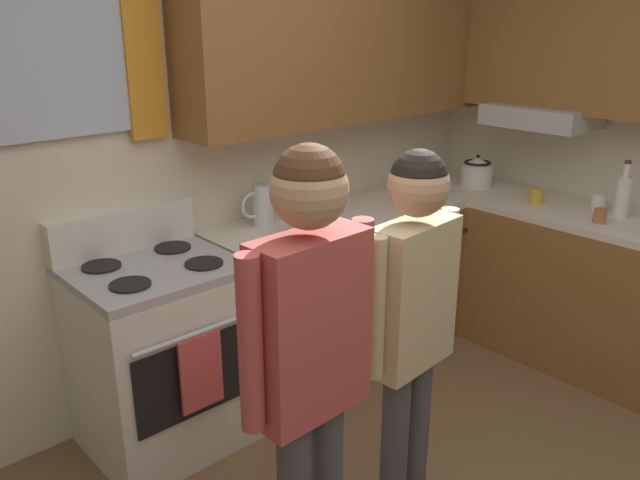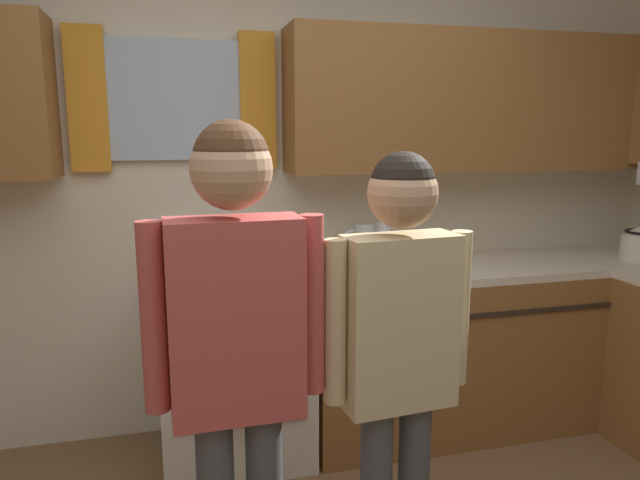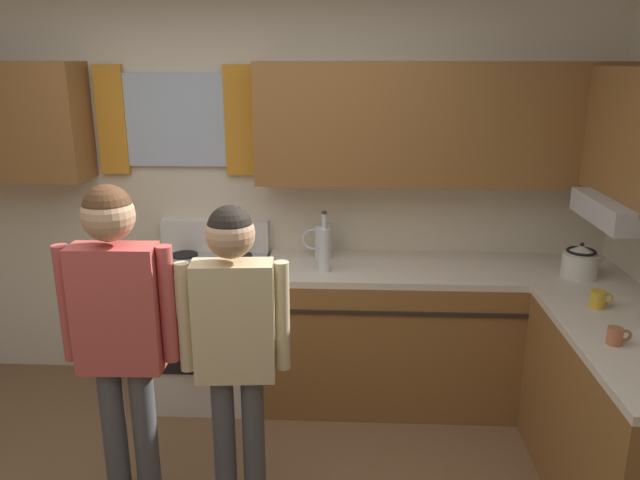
% 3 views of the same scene
% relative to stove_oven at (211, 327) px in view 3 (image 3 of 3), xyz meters
% --- Properties ---
extents(back_wall_unit, '(4.60, 0.42, 2.60)m').
position_rel_stove_oven_xyz_m(back_wall_unit, '(0.27, 0.27, 1.01)').
color(back_wall_unit, beige).
rests_on(back_wall_unit, ground).
extents(kitchen_counter_run, '(2.15, 1.93, 0.90)m').
position_rel_stove_oven_xyz_m(kitchen_counter_run, '(1.73, -0.37, -0.02)').
color(kitchen_counter_run, brown).
rests_on(kitchen_counter_run, ground).
extents(stove_oven, '(0.71, 0.67, 1.10)m').
position_rel_stove_oven_xyz_m(stove_oven, '(0.00, 0.00, 0.00)').
color(stove_oven, silver).
rests_on(stove_oven, ground).
extents(bottle_tall_clear, '(0.07, 0.07, 0.37)m').
position_rel_stove_oven_xyz_m(bottle_tall_clear, '(0.73, -0.12, 0.57)').
color(bottle_tall_clear, silver).
rests_on(bottle_tall_clear, kitchen_counter_run).
extents(mug_mustard_yellow, '(0.12, 0.08, 0.09)m').
position_rel_stove_oven_xyz_m(mug_mustard_yellow, '(2.15, -0.61, 0.48)').
color(mug_mustard_yellow, gold).
rests_on(mug_mustard_yellow, kitchen_counter_run).
extents(cup_terracotta, '(0.11, 0.07, 0.08)m').
position_rel_stove_oven_xyz_m(cup_terracotta, '(2.07, -1.03, 0.47)').
color(cup_terracotta, '#B76642').
rests_on(cup_terracotta, kitchen_counter_run).
extents(stovetop_kettle, '(0.27, 0.20, 0.21)m').
position_rel_stove_oven_xyz_m(stovetop_kettle, '(2.22, -0.14, 0.53)').
color(stovetop_kettle, silver).
rests_on(stovetop_kettle, kitchen_counter_run).
extents(water_pitcher, '(0.19, 0.11, 0.22)m').
position_rel_stove_oven_xyz_m(water_pitcher, '(0.71, 0.13, 0.54)').
color(water_pitcher, silver).
rests_on(water_pitcher, kitchen_counter_run).
extents(adult_left, '(0.51, 0.22, 1.63)m').
position_rel_stove_oven_xyz_m(adult_left, '(-0.11, -1.18, 0.56)').
color(adult_left, '#4C4C51').
rests_on(adult_left, ground).
extents(adult_in_plaid, '(0.48, 0.21, 1.54)m').
position_rel_stove_oven_xyz_m(adult_in_plaid, '(0.39, -1.16, 0.50)').
color(adult_in_plaid, '#4C4C51').
rests_on(adult_in_plaid, ground).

